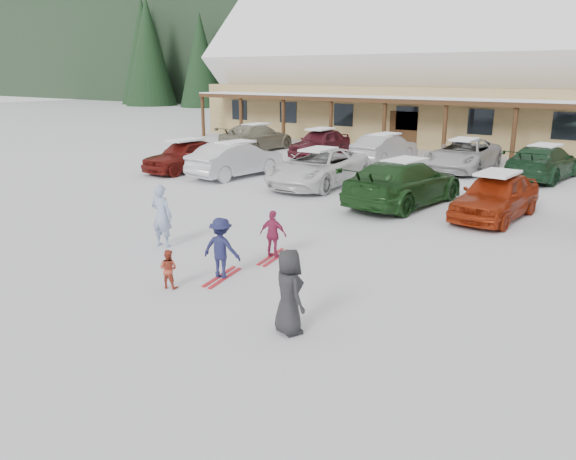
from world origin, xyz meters
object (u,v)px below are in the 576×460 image
Objects in this scene: parked_car_0 at (186,156)px; parked_car_7 at (257,137)px; day_lodge at (409,80)px; parked_car_1 at (236,159)px; child_navy at (221,248)px; parked_car_11 at (544,162)px; adult_skier at (162,216)px; parked_car_4 at (496,196)px; parked_car_10 at (463,155)px; bystander_dark at (289,292)px; parked_car_9 at (385,148)px; toddler_red at (168,269)px; parked_car_2 at (318,168)px; parked_car_8 at (320,143)px; child_magenta at (273,234)px; parked_car_3 at (404,183)px.

parked_car_0 is 0.81× the size of parked_car_7.
day_lodge is 6.28× the size of parked_car_1.
child_navy is 0.27× the size of parked_car_11.
parked_car_4 is (6.22, 8.14, -0.10)m from adult_skier.
parked_car_10 reaches higher than child_navy.
adult_skier is 0.31× the size of parked_car_7.
bystander_dark reaches higher than parked_car_9.
parked_car_10 is at bearing 38.78° from parked_car_0.
day_lodge is 6.83× the size of parked_car_4.
parked_car_4 is 0.98× the size of parked_car_9.
toddler_red is 0.18× the size of parked_car_1.
adult_skier is at bearing -86.99° from parked_car_2.
child_navy is 19.08m from parked_car_8.
bystander_dark is at bearing 158.47° from toddler_red.
adult_skier is 0.39× the size of parked_car_4.
child_navy is 3.12m from bystander_dark.
parked_car_7 is at bearing -52.47° from parked_car_1.
parked_car_7 is (-4.45, -11.11, -3.17)m from day_lodge.
child_magenta is at bearing -105.27° from child_navy.
parked_car_4 reaches higher than child_magenta.
parked_car_0 is at bearing -110.34° from parked_car_8.
parked_car_1 is at bearing 8.92° from parked_car_0.
parked_car_11 is (15.79, 0.02, -0.04)m from parked_car_7.
bystander_dark is 0.29× the size of parked_car_7.
day_lodge is 5.75× the size of parked_car_11.
parked_car_8 is at bearing -90.42° from day_lodge.
day_lodge is 6.69× the size of parked_car_9.
parked_car_0 is at bearing -97.78° from day_lodge.
adult_skier is at bearing 5.73° from child_magenta.
parked_car_2 reaches higher than parked_car_10.
adult_skier is 10.24m from parked_car_4.
adult_skier is 0.31× the size of parked_car_3.
parked_car_1 is at bearing -63.45° from child_navy.
parked_car_4 is at bearing -66.61° from parked_car_10.
parked_car_10 is (7.78, -10.93, -3.21)m from day_lodge.
parked_car_7 is at bearing 178.69° from parked_car_8.
parked_car_11 reaches higher than parked_car_4.
parked_car_8 is (-4.37, 6.94, 0.01)m from parked_car_2.
parked_car_9 is 0.86× the size of parked_car_11.
parked_car_4 is (14.22, -0.49, -0.01)m from parked_car_0.
parked_car_9 is 7.72m from parked_car_11.
adult_skier is at bearing 74.71° from parked_car_3.
parked_car_10 is (7.55, 7.39, -0.03)m from parked_car_1.
parked_car_11 is at bearing -118.22° from toddler_red.
adult_skier is at bearing -56.97° from toddler_red.
parked_car_9 is at bearing -109.39° from parked_car_1.
day_lodge reaches higher than parked_car_9.
parked_car_7 is at bearing -22.69° from bystander_dark.
parked_car_0 is at bearing 56.48° from parked_car_9.
parked_car_7 reaches higher than toddler_red.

